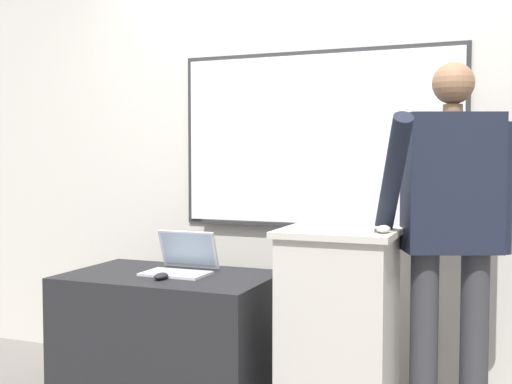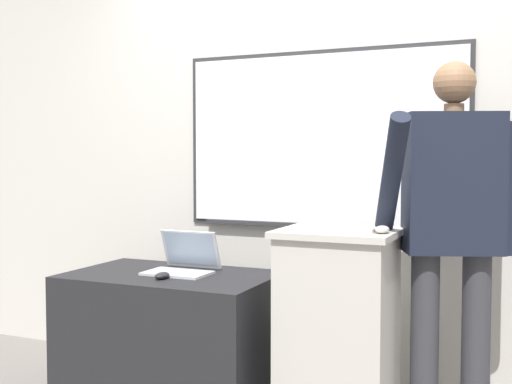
{
  "view_description": "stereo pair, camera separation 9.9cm",
  "coord_description": "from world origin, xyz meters",
  "px_view_note": "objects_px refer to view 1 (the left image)",
  "views": [
    {
      "loc": [
        1.08,
        -2.43,
        1.3
      ],
      "look_at": [
        -0.06,
        0.43,
        1.13
      ],
      "focal_mm": 45.0,
      "sensor_mm": 36.0,
      "label": 1
    },
    {
      "loc": [
        1.17,
        -2.39,
        1.3
      ],
      "look_at": [
        -0.06,
        0.43,
        1.13
      ],
      "focal_mm": 45.0,
      "sensor_mm": 36.0,
      "label": 2
    }
  ],
  "objects_px": {
    "person_presenter": "(451,220)",
    "computer_mouse_by_keyboard": "(383,229)",
    "wireless_keyboard": "(334,228)",
    "lectern_podium": "(338,331)",
    "side_desk": "(170,340)",
    "laptop": "(182,261)",
    "computer_mouse_by_laptop": "(161,276)"
  },
  "relations": [
    {
      "from": "computer_mouse_by_keyboard",
      "to": "computer_mouse_by_laptop",
      "type": "bearing_deg",
      "value": -177.14
    },
    {
      "from": "lectern_podium",
      "to": "wireless_keyboard",
      "type": "xyz_separation_m",
      "value": [
        -0.01,
        -0.06,
        0.49
      ]
    },
    {
      "from": "side_desk",
      "to": "computer_mouse_by_keyboard",
      "type": "height_order",
      "value": "computer_mouse_by_keyboard"
    },
    {
      "from": "wireless_keyboard",
      "to": "computer_mouse_by_laptop",
      "type": "xyz_separation_m",
      "value": [
        -0.87,
        -0.07,
        -0.27
      ]
    },
    {
      "from": "lectern_podium",
      "to": "wireless_keyboard",
      "type": "bearing_deg",
      "value": -96.8
    },
    {
      "from": "lectern_podium",
      "to": "computer_mouse_by_keyboard",
      "type": "relative_size",
      "value": 9.65
    },
    {
      "from": "wireless_keyboard",
      "to": "computer_mouse_by_keyboard",
      "type": "relative_size",
      "value": 3.84
    },
    {
      "from": "lectern_podium",
      "to": "laptop",
      "type": "relative_size",
      "value": 2.87
    },
    {
      "from": "person_presenter",
      "to": "computer_mouse_by_laptop",
      "type": "distance_m",
      "value": 1.42
    },
    {
      "from": "laptop",
      "to": "computer_mouse_by_laptop",
      "type": "relative_size",
      "value": 3.36
    },
    {
      "from": "computer_mouse_by_laptop",
      "to": "person_presenter",
      "type": "bearing_deg",
      "value": 13.26
    },
    {
      "from": "laptop",
      "to": "computer_mouse_by_laptop",
      "type": "xyz_separation_m",
      "value": [
        -0.0,
        -0.21,
        -0.05
      ]
    },
    {
      "from": "computer_mouse_by_laptop",
      "to": "computer_mouse_by_keyboard",
      "type": "xyz_separation_m",
      "value": [
        1.09,
        0.05,
        0.27
      ]
    },
    {
      "from": "lectern_podium",
      "to": "laptop",
      "type": "height_order",
      "value": "lectern_podium"
    },
    {
      "from": "person_presenter",
      "to": "computer_mouse_by_keyboard",
      "type": "distance_m",
      "value": 0.37
    },
    {
      "from": "side_desk",
      "to": "wireless_keyboard",
      "type": "bearing_deg",
      "value": -4.72
    },
    {
      "from": "lectern_podium",
      "to": "side_desk",
      "type": "distance_m",
      "value": 0.92
    },
    {
      "from": "lectern_podium",
      "to": "computer_mouse_by_keyboard",
      "type": "distance_m",
      "value": 0.55
    },
    {
      "from": "wireless_keyboard",
      "to": "computer_mouse_by_laptop",
      "type": "bearing_deg",
      "value": -175.5
    },
    {
      "from": "side_desk",
      "to": "wireless_keyboard",
      "type": "xyz_separation_m",
      "value": [
        0.9,
        -0.07,
        0.63
      ]
    },
    {
      "from": "person_presenter",
      "to": "wireless_keyboard",
      "type": "relative_size",
      "value": 4.51
    },
    {
      "from": "laptop",
      "to": "side_desk",
      "type": "bearing_deg",
      "value": -118.55
    },
    {
      "from": "laptop",
      "to": "computer_mouse_by_keyboard",
      "type": "height_order",
      "value": "computer_mouse_by_keyboard"
    },
    {
      "from": "wireless_keyboard",
      "to": "computer_mouse_by_laptop",
      "type": "relative_size",
      "value": 3.84
    },
    {
      "from": "person_presenter",
      "to": "computer_mouse_by_keyboard",
      "type": "height_order",
      "value": "person_presenter"
    },
    {
      "from": "person_presenter",
      "to": "laptop",
      "type": "bearing_deg",
      "value": 162.82
    },
    {
      "from": "computer_mouse_by_keyboard",
      "to": "wireless_keyboard",
      "type": "bearing_deg",
      "value": 176.57
    },
    {
      "from": "side_desk",
      "to": "laptop",
      "type": "xyz_separation_m",
      "value": [
        0.04,
        0.07,
        0.41
      ]
    },
    {
      "from": "computer_mouse_by_keyboard",
      "to": "laptop",
      "type": "bearing_deg",
      "value": 171.6
    },
    {
      "from": "person_presenter",
      "to": "computer_mouse_by_laptop",
      "type": "bearing_deg",
      "value": 171.67
    },
    {
      "from": "side_desk",
      "to": "computer_mouse_by_laptop",
      "type": "xyz_separation_m",
      "value": [
        0.03,
        -0.14,
        0.36
      ]
    },
    {
      "from": "lectern_podium",
      "to": "laptop",
      "type": "xyz_separation_m",
      "value": [
        -0.87,
        0.09,
        0.27
      ]
    }
  ]
}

